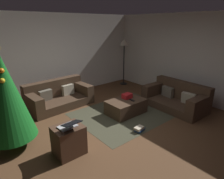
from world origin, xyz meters
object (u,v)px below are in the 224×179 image
object	(u,v)px
tv_remote	(132,100)
gift_box	(127,96)
side_table	(69,140)
book_stack	(139,129)
couch_right	(177,98)
couch_left	(58,97)
christmas_tree	(6,96)
corner_lamp	(124,46)
ottoman	(126,107)
laptop	(69,125)

from	to	relation	value
tv_remote	gift_box	bearing A→B (deg)	89.29
side_table	book_stack	xyz separation A→B (m)	(1.57, -0.30, -0.22)
couch_right	couch_left	bearing A→B (deg)	49.99
tv_remote	side_table	distance (m)	2.13
couch_left	side_table	size ratio (longest dim) A/B	3.34
tv_remote	christmas_tree	world-z (taller)	christmas_tree
couch_left	corner_lamp	distance (m)	3.17
couch_right	book_stack	distance (m)	1.81
ottoman	christmas_tree	distance (m)	2.85
book_stack	corner_lamp	xyz separation A→B (m)	(2.16, 2.84, 1.44)
couch_right	corner_lamp	size ratio (longest dim) A/B	0.99
couch_left	ottoman	xyz separation A→B (m)	(1.15, -1.64, -0.09)
ottoman	gift_box	bearing A→B (deg)	36.98
couch_left	ottoman	size ratio (longest dim) A/B	1.84
tv_remote	laptop	bearing A→B (deg)	-161.32
tv_remote	book_stack	xyz separation A→B (m)	(-0.50, -0.74, -0.33)
gift_box	tv_remote	xyz separation A→B (m)	(-0.02, -0.21, -0.05)
couch_left	book_stack	xyz separation A→B (m)	(0.75, -2.50, -0.22)
laptop	corner_lamp	bearing A→B (deg)	34.80
ottoman	gift_box	world-z (taller)	gift_box
couch_left	corner_lamp	xyz separation A→B (m)	(2.91, 0.34, 1.22)
ottoman	tv_remote	world-z (taller)	tv_remote
laptop	book_stack	bearing A→B (deg)	-8.82
side_table	book_stack	size ratio (longest dim) A/B	2.01
couch_left	gift_box	bearing A→B (deg)	125.60
tv_remote	christmas_tree	size ratio (longest dim) A/B	0.08
ottoman	laptop	bearing A→B (deg)	-162.66
side_table	tv_remote	bearing A→B (deg)	12.13
couch_left	tv_remote	xyz separation A→B (m)	(1.25, -1.75, 0.11)
laptop	corner_lamp	size ratio (longest dim) A/B	0.22
couch_left	ottoman	distance (m)	2.00
ottoman	tv_remote	size ratio (longest dim) A/B	6.24
couch_right	laptop	xyz separation A→B (m)	(-3.35, 0.02, 0.33)
couch_right	corner_lamp	distance (m)	2.90
christmas_tree	tv_remote	bearing A→B (deg)	-8.86
christmas_tree	book_stack	world-z (taller)	christmas_tree
couch_left	christmas_tree	xyz separation A→B (m)	(-1.54, -1.32, 0.77)
side_table	laptop	world-z (taller)	laptop
side_table	laptop	size ratio (longest dim) A/B	1.41
laptop	book_stack	distance (m)	1.68
couch_right	tv_remote	xyz separation A→B (m)	(-1.28, 0.52, 0.10)
christmas_tree	corner_lamp	size ratio (longest dim) A/B	1.12
ottoman	book_stack	bearing A→B (deg)	-115.05
couch_left	book_stack	size ratio (longest dim) A/B	6.72
couch_right	christmas_tree	size ratio (longest dim) A/B	0.89
gift_box	tv_remote	world-z (taller)	gift_box
couch_right	laptop	distance (m)	3.37
tv_remote	laptop	world-z (taller)	laptop
laptop	corner_lamp	world-z (taller)	corner_lamp
ottoman	gift_box	size ratio (longest dim) A/B	4.02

